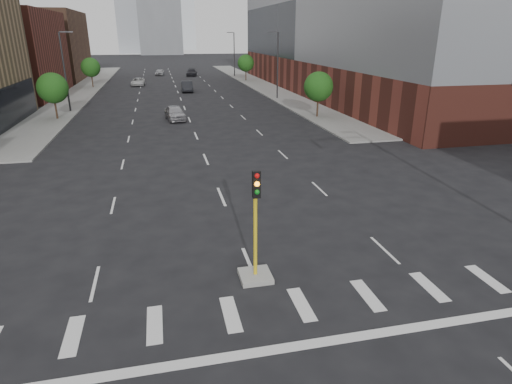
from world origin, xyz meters
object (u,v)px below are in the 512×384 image
object	(u,v)px
car_mid_right	(187,86)
car_distant	(160,72)
median_traffic_signal	(256,256)
car_near_left	(175,113)
car_deep_right	(192,72)
car_far_left	(138,82)

from	to	relation	value
car_mid_right	car_distant	xyz separation A→B (m)	(-3.87, 30.05, -0.11)
median_traffic_signal	car_near_left	size ratio (longest dim) A/B	0.95
car_near_left	car_deep_right	bearing A→B (deg)	76.78
car_near_left	car_distant	world-z (taller)	car_near_left
car_deep_right	car_far_left	bearing A→B (deg)	-114.72
median_traffic_signal	car_far_left	distance (m)	67.86
car_mid_right	car_deep_right	xyz separation A→B (m)	(2.96, 26.92, -0.07)
car_mid_right	car_near_left	bearing A→B (deg)	-96.04
car_far_left	car_distant	bearing A→B (deg)	81.29
median_traffic_signal	car_distant	distance (m)	87.14
car_near_left	car_deep_right	size ratio (longest dim) A/B	0.90
car_far_left	car_mid_right	bearing A→B (deg)	-49.75
car_deep_right	car_distant	world-z (taller)	car_deep_right
median_traffic_signal	car_distant	xyz separation A→B (m)	(-2.37, 87.10, -0.27)
car_near_left	car_mid_right	bearing A→B (deg)	76.31
car_near_left	car_far_left	world-z (taller)	car_near_left
car_far_left	car_deep_right	bearing A→B (deg)	59.47
car_near_left	car_deep_right	xyz separation A→B (m)	(5.96, 50.82, -0.04)
median_traffic_signal	car_deep_right	world-z (taller)	median_traffic_signal
car_deep_right	car_mid_right	bearing A→B (deg)	-87.38
car_mid_right	car_deep_right	distance (m)	27.08
car_near_left	car_distant	xyz separation A→B (m)	(-0.87, 53.95, -0.08)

